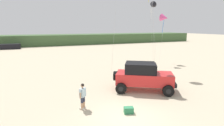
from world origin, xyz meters
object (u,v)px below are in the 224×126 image
object	(u,v)px
cooler_box	(129,110)
kite_blue_swept	(164,18)
person_watching	(83,95)
jeep	(143,76)
kite_red_delta	(153,6)
distant_sedan	(10,47)

from	to	relation	value
cooler_box	kite_blue_swept	xyz separation A→B (m)	(11.88, 12.13, 6.10)
person_watching	jeep	bearing A→B (deg)	15.39
kite_red_delta	jeep	bearing A→B (deg)	-127.21
distant_sedan	person_watching	bearing A→B (deg)	-75.65
person_watching	distant_sedan	world-z (taller)	person_watching
cooler_box	distant_sedan	world-z (taller)	distant_sedan
jeep	kite_red_delta	bearing A→B (deg)	52.79
cooler_box	distant_sedan	bearing A→B (deg)	122.76
distant_sedan	kite_blue_swept	xyz separation A→B (m)	(22.43, -26.19, 5.69)
person_watching	kite_red_delta	bearing A→B (deg)	41.07
kite_red_delta	cooler_box	bearing A→B (deg)	-128.94
kite_red_delta	person_watching	bearing A→B (deg)	-138.93
person_watching	cooler_box	distance (m)	2.95
jeep	cooler_box	world-z (taller)	jeep
kite_blue_swept	distant_sedan	bearing A→B (deg)	130.57
jeep	kite_red_delta	distance (m)	13.47
person_watching	cooler_box	world-z (taller)	person_watching
person_watching	distant_sedan	distance (m)	37.63
cooler_box	distant_sedan	distance (m)	39.75
jeep	person_watching	bearing A→B (deg)	-164.61
kite_blue_swept	cooler_box	bearing A→B (deg)	-134.42
jeep	person_watching	xyz separation A→B (m)	(-5.29, -1.46, -0.26)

